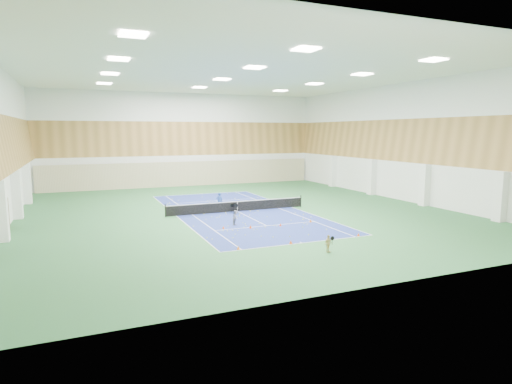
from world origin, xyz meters
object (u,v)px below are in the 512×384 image
(child_court, at_px, (236,218))
(coach, at_px, (219,201))
(tennis_net, at_px, (237,205))
(ball_cart, at_px, (234,208))
(child_apron, at_px, (328,244))

(child_court, bearing_deg, coach, 38.39)
(tennis_net, distance_m, coach, 1.95)
(coach, bearing_deg, tennis_net, 139.07)
(child_court, height_order, ball_cart, child_court)
(tennis_net, relative_size, child_court, 11.17)
(tennis_net, xyz_separation_m, child_court, (-2.07, -5.18, 0.02))
(coach, bearing_deg, ball_cart, 118.85)
(tennis_net, relative_size, ball_cart, 15.30)
(child_apron, bearing_deg, ball_cart, 73.77)
(coach, height_order, child_court, coach)
(coach, height_order, child_apron, coach)
(tennis_net, relative_size, coach, 8.09)
(coach, bearing_deg, child_apron, 106.75)
(tennis_net, distance_m, ball_cart, 0.80)
(tennis_net, bearing_deg, coach, 128.02)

